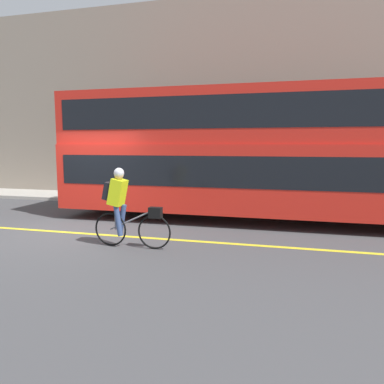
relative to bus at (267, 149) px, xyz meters
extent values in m
plane|color=#424244|center=(-4.54, -2.59, -2.01)|extent=(80.00, 80.00, 0.00)
cube|color=yellow|center=(-4.54, -2.62, -2.01)|extent=(50.00, 0.14, 0.01)
cube|color=#A8A399|center=(-4.54, 2.78, -1.95)|extent=(60.00, 2.04, 0.12)
cube|color=gray|center=(-4.54, 3.95, 1.79)|extent=(60.00, 0.30, 7.60)
cylinder|color=black|center=(-3.57, 0.00, -1.48)|extent=(1.07, 0.30, 1.07)
cube|color=red|center=(0.00, 0.00, -0.79)|extent=(11.51, 2.51, 1.81)
cube|color=black|center=(0.00, 0.00, -0.57)|extent=(11.05, 2.53, 0.80)
cube|color=red|center=(0.00, 0.00, 0.85)|extent=(11.51, 2.41, 1.46)
cube|color=black|center=(0.00, 0.00, 0.92)|extent=(11.05, 2.43, 0.82)
torus|color=black|center=(-2.00, -3.43, -1.66)|extent=(0.71, 0.04, 0.71)
torus|color=black|center=(-2.98, -3.43, -1.66)|extent=(0.71, 0.04, 0.71)
cylinder|color=slate|center=(-2.49, -3.43, -1.43)|extent=(1.00, 0.03, 0.49)
cylinder|color=slate|center=(-2.86, -3.43, -1.39)|extent=(0.03, 0.03, 0.52)
cube|color=black|center=(-1.97, -3.43, -1.25)|extent=(0.26, 0.16, 0.22)
cube|color=#D8EA19|center=(-2.80, -3.43, -0.86)|extent=(0.37, 0.32, 0.58)
cube|color=black|center=(-3.00, -3.43, -0.84)|extent=(0.21, 0.26, 0.38)
cylinder|color=#384C7A|center=(-2.76, -3.34, -1.45)|extent=(0.22, 0.11, 0.64)
cylinder|color=#384C7A|center=(-2.76, -3.52, -1.45)|extent=(0.20, 0.11, 0.64)
sphere|color=tan|center=(-2.76, -3.43, -0.51)|extent=(0.19, 0.19, 0.19)
sphere|color=silver|center=(-2.76, -3.43, -0.46)|extent=(0.21, 0.21, 0.21)
cylinder|color=#194C23|center=(-5.80, 2.68, -1.40)|extent=(0.51, 0.51, 0.99)
cylinder|color=#59595B|center=(-2.86, 2.68, -0.64)|extent=(0.07, 0.07, 2.52)
cube|color=#1959B2|center=(-2.86, 2.63, 0.39)|extent=(0.36, 0.02, 0.36)
camera|label=1|loc=(0.69, -10.43, 0.12)|focal=35.00mm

